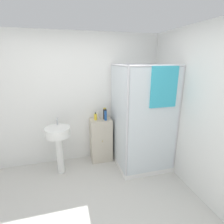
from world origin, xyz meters
The scene contains 9 objects.
wall_back centered at (0.00, 1.70, 1.25)m, with size 6.40×0.06×2.50m, color white.
wall_right centered at (1.70, 0.00, 1.25)m, with size 0.06×6.40×2.50m, color white.
shower_enclosure centered at (1.14, 1.10, 0.52)m, with size 0.96×0.99×1.94m.
vanity_cabinet centered at (0.46, 1.51, 0.44)m, with size 0.42×0.34×0.88m.
sink centered at (-0.35, 1.25, 0.67)m, with size 0.43×0.43×1.02m.
soap_dispenser centered at (0.36, 1.51, 0.94)m, with size 0.06×0.06×0.15m.
shampoo_bottle_tall_black centered at (0.54, 1.50, 0.99)m, with size 0.06×0.06×0.23m.
shampoo_bottle_blue centered at (0.54, 1.43, 0.99)m, with size 0.05×0.05×0.22m.
lotion_bottle_white centered at (0.42, 1.57, 0.96)m, with size 0.04×0.04×0.19m.
Camera 1 is at (-0.17, -1.68, 2.01)m, focal length 28.00 mm.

